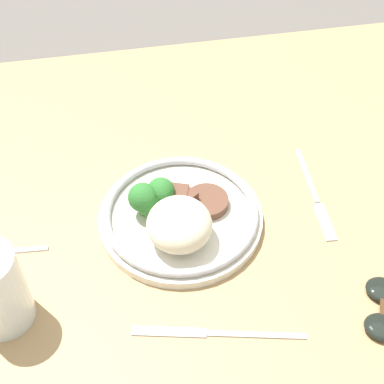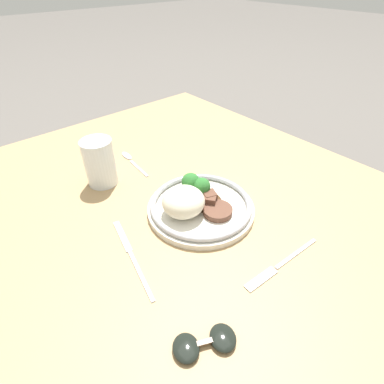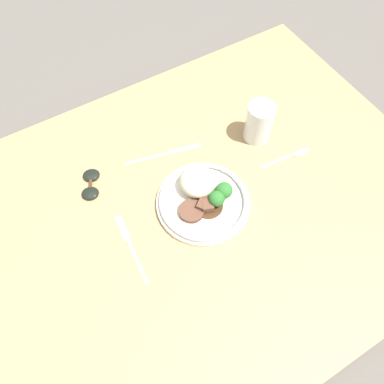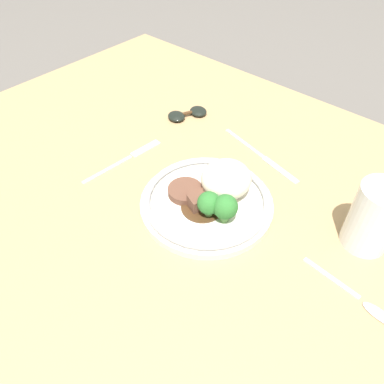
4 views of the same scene
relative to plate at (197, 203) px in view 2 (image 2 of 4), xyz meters
The scene contains 8 objects.
ground_plane 0.07m from the plate, 162.89° to the right, with size 8.00×8.00×0.00m, color #5B5651.
dining_table 0.05m from the plate, 162.89° to the right, with size 1.25×0.92×0.04m.
plate is the anchor object (origin of this frame).
juice_glass 0.26m from the plate, 23.21° to the left, with size 0.07×0.07×0.11m.
fork 0.21m from the plate, behind, with size 0.02×0.19×0.00m.
knife 0.18m from the plate, 93.19° to the left, with size 0.21×0.06×0.00m.
spoon 0.29m from the plate, ahead, with size 0.15×0.03×0.01m.
sunglasses 0.29m from the plate, 140.63° to the left, with size 0.08×0.10×0.01m.
Camera 2 is at (-0.34, 0.34, 0.48)m, focal length 28.00 mm.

